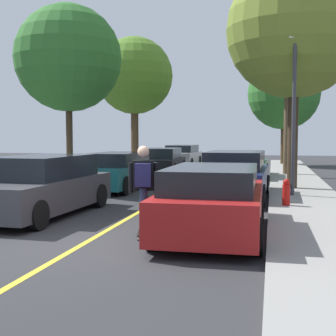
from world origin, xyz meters
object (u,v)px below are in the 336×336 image
Objects in this scene: parked_car_left_far at (162,161)px; skateboarder at (143,183)px; parked_car_right_near at (235,176)px; street_tree_right_near at (288,67)px; parked_car_left_near at (117,171)px; parked_car_right_far at (246,165)px; fire_hydrant at (286,192)px; street_tree_right_nearest at (295,30)px; streetlamp at (294,101)px; parked_car_left_farthest at (182,156)px; street_tree_left_near at (134,76)px; street_tree_left_nearest at (68,59)px; street_tree_right_far at (284,94)px; skateboard at (144,232)px; parked_car_right_nearest at (213,201)px; parked_car_left_nearest at (42,186)px.

parked_car_left_far is 2.45× the size of skateboarder.
street_tree_right_near is (1.82, 8.38, 4.48)m from parked_car_right_near.
parked_car_right_far is (4.44, 5.10, -0.03)m from parked_car_left_near.
fire_hydrant is at bearing -31.87° from parked_car_left_near.
street_tree_right_nearest is 1.58× the size of streetlamp.
parked_car_left_farthest is 0.95× the size of parked_car_right_near.
streetlamp is (8.00, -9.85, -2.19)m from street_tree_left_near.
street_tree_right_nearest is (6.25, -6.53, 4.95)m from parked_car_left_far.
street_tree_left_nearest reaches higher than parked_car_right_far.
parked_car_right_near is at bearing -96.16° from street_tree_right_far.
streetlamp is at bearing 63.27° from skateboard.
skateboard is at bearing -56.52° from street_tree_left_nearest.
street_tree_left_near is (-6.25, 3.27, 4.57)m from parked_car_right_far.
parked_car_right_nearest is at bearing -94.63° from street_tree_right_far.
parked_car_left_nearest is 5.44× the size of skateboard.
parked_car_left_nearest is 2.82× the size of skateboarder.
parked_car_right_near reaches higher than parked_car_right_far.
parked_car_left_nearest is 3.65m from skateboarder.
skateboarder reaches higher than skateboard.
parked_car_left_nearest is 1.02× the size of parked_car_left_near.
streetlamp is at bearing -90.46° from street_tree_right_near.
street_tree_right_near is (6.25, -0.37, 4.54)m from parked_car_left_far.
fire_hydrant is at bearing -24.88° from street_tree_left_nearest.
parked_car_right_far is 12.77m from skateboarder.
street_tree_right_far is at bearing 21.80° from parked_car_left_farthest.
parked_car_right_nearest reaches higher than parked_car_left_near.
street_tree_left_nearest is at bearing 123.48° from skateboard.
parked_car_right_far is 0.67× the size of street_tree_right_far.
street_tree_right_nearest is at bearing -90.00° from street_tree_right_far.
parked_car_right_nearest is 0.62× the size of street_tree_right_far.
parked_car_left_near reaches higher than parked_car_left_far.
street_tree_right_nearest is at bearing 45.50° from parked_car_left_nearest.
street_tree_right_nearest reaches higher than parked_car_right_far.
skateboard is (4.94, -7.47, -4.72)m from street_tree_left_nearest.
street_tree_left_nearest is 9.48× the size of fire_hydrant.
fire_hydrant is at bearing -54.23° from parked_car_right_near.
street_tree_left_nearest is at bearing -117.80° from street_tree_right_far.
skateboarder is (3.13, -14.74, 0.39)m from parked_car_left_far.
street_tree_right_near is at bearing 77.78° from parked_car_right_near.
parked_car_left_nearest is 14.92m from street_tree_left_near.
street_tree_left_nearest is at bearing -174.94° from street_tree_right_nearest.
parked_car_left_far is 5.57m from parked_car_left_farthest.
parked_car_right_nearest is 12.29m from parked_car_right_far.
street_tree_right_nearest is 3.34m from streetlamp.
street_tree_right_far is 1.39× the size of streetlamp.
street_tree_right_near is (6.25, 6.77, 4.53)m from parked_car_left_near.
parked_car_left_farthest is at bearing 67.29° from street_tree_left_near.
parked_car_left_farthest is 17.45m from fire_hydrant.
street_tree_left_near is at bearing 102.24° from parked_car_left_near.
parked_car_right_nearest is at bearing -103.09° from street_tree_right_nearest.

